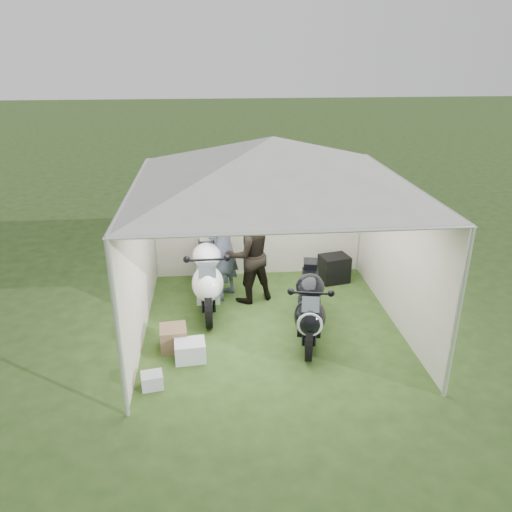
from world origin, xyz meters
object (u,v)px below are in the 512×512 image
(equipment_box, at_px, (334,269))
(person_dark_jacket, at_px, (249,254))
(motorcycle_white, at_px, (207,274))
(motorcycle_black, at_px, (310,305))
(crate_0, at_px, (190,351))
(crate_2, at_px, (152,380))
(person_blue_jacket, at_px, (223,246))
(crate_1, at_px, (174,338))
(canopy_tent, at_px, (273,166))
(paddock_stand, at_px, (309,301))

(equipment_box, bearing_deg, person_dark_jacket, -160.18)
(motorcycle_white, height_order, motorcycle_black, motorcycle_white)
(crate_0, xyz_separation_m, crate_2, (-0.48, -0.59, -0.04))
(person_blue_jacket, distance_m, crate_2, 2.87)
(person_blue_jacket, distance_m, crate_1, 1.97)
(motorcycle_black, xyz_separation_m, crate_0, (-1.80, -0.45, -0.41))
(canopy_tent, xyz_separation_m, person_blue_jacket, (-0.72, 1.02, -1.60))
(equipment_box, distance_m, crate_2, 4.33)
(motorcycle_black, xyz_separation_m, person_dark_jacket, (-0.82, 1.33, 0.31))
(motorcycle_white, distance_m, crate_1, 1.45)
(motorcycle_black, bearing_deg, person_dark_jacket, 132.57)
(motorcycle_white, distance_m, paddock_stand, 1.79)
(motorcycle_white, xyz_separation_m, equipment_box, (2.39, 0.79, -0.36))
(equipment_box, bearing_deg, motorcycle_white, -161.76)
(motorcycle_white, height_order, person_dark_jacket, person_dark_jacket)
(person_dark_jacket, distance_m, crate_0, 2.16)
(paddock_stand, bearing_deg, motorcycle_white, 171.76)
(person_blue_jacket, relative_size, crate_2, 7.01)
(crate_2, bearing_deg, crate_0, 51.03)
(motorcycle_white, bearing_deg, motorcycle_black, -37.22)
(equipment_box, distance_m, crate_0, 3.57)
(canopy_tent, xyz_separation_m, motorcycle_white, (-1.00, 0.68, -1.96))
(motorcycle_black, xyz_separation_m, person_blue_jacket, (-1.25, 1.49, 0.42))
(person_dark_jacket, distance_m, equipment_box, 1.88)
(canopy_tent, distance_m, crate_0, 2.89)
(equipment_box, relative_size, crate_0, 1.20)
(person_dark_jacket, height_order, person_blue_jacket, person_blue_jacket)
(paddock_stand, relative_size, crate_0, 0.84)
(motorcycle_white, height_order, equipment_box, motorcycle_white)
(canopy_tent, distance_m, person_blue_jacket, 2.03)
(person_blue_jacket, bearing_deg, crate_2, 8.00)
(canopy_tent, bearing_deg, crate_1, -158.65)
(motorcycle_white, relative_size, crate_1, 5.78)
(motorcycle_black, relative_size, person_blue_jacket, 1.03)
(motorcycle_black, xyz_separation_m, crate_1, (-2.05, -0.13, -0.38))
(paddock_stand, bearing_deg, equipment_box, 56.42)
(motorcycle_white, bearing_deg, equipment_box, 17.79)
(paddock_stand, bearing_deg, person_dark_jacket, 156.51)
(motorcycle_white, height_order, person_blue_jacket, person_blue_jacket)
(canopy_tent, distance_m, person_dark_jacket, 1.94)
(person_dark_jacket, height_order, equipment_box, person_dark_jacket)
(crate_1, bearing_deg, paddock_stand, 24.80)
(person_dark_jacket, bearing_deg, paddock_stand, 134.88)
(canopy_tent, bearing_deg, motorcycle_white, 145.71)
(canopy_tent, distance_m, equipment_box, 3.08)
(paddock_stand, bearing_deg, crate_2, -141.65)
(crate_2, bearing_deg, paddock_stand, 38.35)
(canopy_tent, xyz_separation_m, motorcycle_black, (0.53, -0.46, -2.02))
(equipment_box, bearing_deg, crate_0, -138.16)
(motorcycle_white, height_order, paddock_stand, motorcycle_white)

